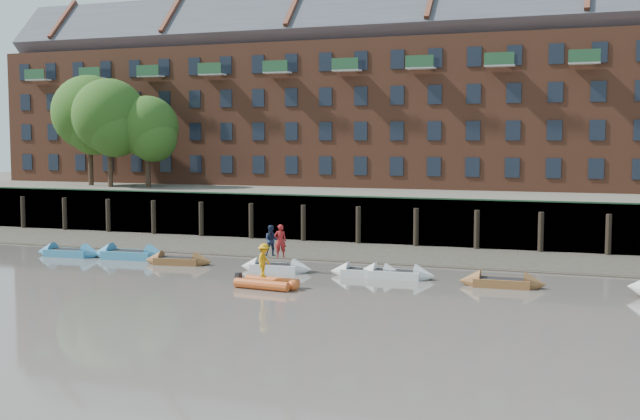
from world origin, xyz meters
The scene contains 18 objects.
ground centered at (0.00, 0.00, 0.00)m, with size 220.00×220.00×0.00m, color #635C55.
foreshore centered at (0.00, 18.00, 0.00)m, with size 110.00×8.00×0.50m, color #3D382F.
mud_band centered at (0.00, 14.60, 0.00)m, with size 110.00×1.60×0.10m, color #4C4336.
river_wall centered at (0.00, 22.38, 1.59)m, with size 110.00×1.23×3.30m.
bank_terrace centered at (0.00, 36.00, 1.60)m, with size 110.00×28.00×3.20m, color #5E594D.
apartment_terrace centered at (0.00, 36.99, 12.82)m, with size 80.60×15.56×20.98m.
tree_cluster centered at (-25.62, 27.35, 9.00)m, with size 11.76×7.74×9.40m.
rowboat_0 centered at (-17.03, 10.47, 0.22)m, with size 4.45×1.58×1.27m.
rowboat_1 centered at (-12.91, 10.83, 0.25)m, with size 5.02×1.75×1.43m.
rowboat_2 centered at (-9.13, 9.96, 0.21)m, with size 4.16×1.75×1.17m.
rowboat_3 centered at (-2.88, 9.58, 0.21)m, with size 4.13×1.30×1.19m.
rowboat_4 centered at (2.19, 9.74, 0.20)m, with size 4.00×1.31×1.15m.
rowboat_5 centered at (3.72, 9.74, 0.21)m, with size 4.20×1.36×1.21m.
rowboat_6 centered at (9.22, 9.16, 0.21)m, with size 4.22×1.40×1.21m.
rib_tender centered at (-1.29, 5.00, 0.24)m, with size 3.21×1.78×0.55m.
person_rower_a centered at (-2.60, 9.53, 1.70)m, with size 0.65×0.43×1.79m, color maroon.
person_rower_b centered at (-3.20, 9.75, 1.65)m, with size 0.83×0.64×1.70m, color #19233F.
person_rib_crew centered at (-1.57, 5.05, 1.33)m, with size 1.06×0.61×1.64m, color orange.
Camera 1 is at (14.03, -29.94, 7.15)m, focal length 45.00 mm.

